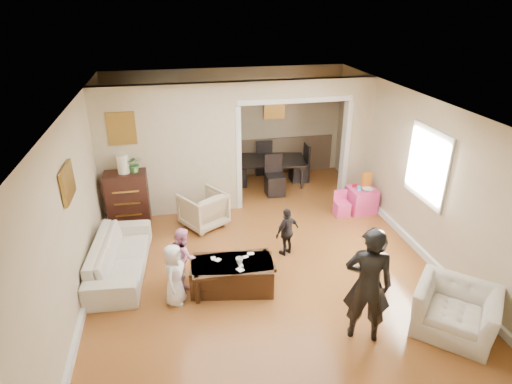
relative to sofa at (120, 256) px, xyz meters
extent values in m
plane|color=#AB662C|center=(2.28, 0.14, -0.29)|extent=(7.00, 7.00, 0.00)
cube|color=#C7B692|center=(0.90, 1.94, 1.01)|extent=(2.75, 0.18, 2.60)
cube|color=#C7B692|center=(4.75, 1.94, 1.01)|extent=(0.55, 0.18, 2.60)
cube|color=#C7B692|center=(3.38, 1.94, 2.14)|extent=(2.22, 0.18, 0.35)
cube|color=white|center=(5.01, -0.26, 1.26)|extent=(0.03, 0.95, 1.10)
cube|color=brown|center=(0.08, 1.84, 1.56)|extent=(0.45, 0.03, 0.55)
cube|color=brown|center=(-0.43, -0.46, 1.51)|extent=(0.03, 0.55, 0.40)
cube|color=brown|center=(3.38, 3.58, 1.41)|extent=(0.45, 0.03, 0.55)
imported|color=silver|center=(0.00, 0.00, 0.00)|extent=(0.93, 2.03, 0.58)
imported|color=tan|center=(1.44, 1.26, 0.06)|extent=(1.03, 1.03, 0.69)
imported|color=silver|center=(4.41, -2.24, 0.03)|extent=(1.31, 1.31, 0.64)
cube|color=black|center=(0.04, 1.63, 0.24)|extent=(0.77, 0.43, 1.06)
cylinder|color=beige|center=(0.04, 1.63, 0.95)|extent=(0.22, 0.22, 0.36)
imported|color=#3B6E31|center=(0.24, 1.63, 0.94)|extent=(0.29, 0.25, 0.33)
cube|color=#382211|center=(1.69, -0.77, -0.06)|extent=(1.30, 0.81, 0.46)
imported|color=silver|center=(1.79, -0.82, 0.22)|extent=(0.12, 0.12, 0.10)
cube|color=#E33B86|center=(4.66, 1.23, -0.04)|extent=(0.55, 0.55, 0.50)
cube|color=yellow|center=(4.78, 1.33, 0.36)|extent=(0.20, 0.08, 0.30)
cylinder|color=#29BED0|center=(4.56, 1.18, 0.25)|extent=(0.08, 0.08, 0.08)
cube|color=red|center=(4.54, 1.35, 0.24)|extent=(0.10, 0.09, 0.05)
imported|color=silver|center=(4.71, 1.11, 0.24)|extent=(0.22, 0.22, 0.05)
imported|color=black|center=(3.12, 3.01, 0.01)|extent=(1.81, 1.21, 0.59)
imported|color=black|center=(3.19, -2.10, 0.52)|extent=(0.69, 0.58, 1.62)
imported|color=white|center=(0.84, -0.92, 0.18)|extent=(0.44, 0.53, 0.94)
imported|color=pink|center=(0.99, -0.47, 0.18)|extent=(0.43, 0.51, 0.94)
imported|color=black|center=(2.74, -0.02, 0.15)|extent=(0.55, 0.44, 0.87)
cube|color=white|center=(1.43, -0.61, 0.17)|extent=(0.08, 0.09, 0.00)
cube|color=white|center=(1.91, -0.66, 0.17)|extent=(0.09, 0.08, 0.00)
cube|color=white|center=(1.78, -0.97, 0.17)|extent=(0.13, 0.14, 0.00)
cube|color=white|center=(2.00, -0.59, 0.17)|extent=(0.11, 0.09, 0.00)
cube|color=white|center=(1.49, -0.66, 0.17)|extent=(0.11, 0.11, 0.00)
cube|color=white|center=(1.80, -0.87, 0.17)|extent=(0.07, 0.08, 0.00)
camera|label=1|loc=(0.99, -5.99, 3.76)|focal=29.75mm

